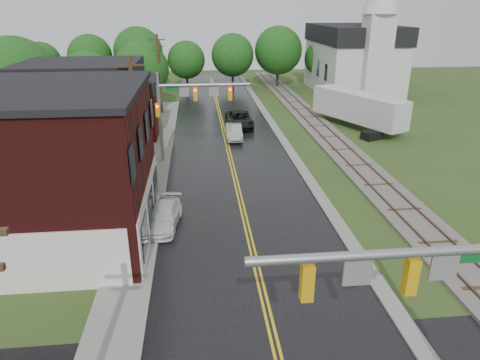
{
  "coord_description": "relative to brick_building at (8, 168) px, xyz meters",
  "views": [
    {
      "loc": [
        -2.6,
        -6.78,
        11.98
      ],
      "look_at": [
        -0.53,
        13.8,
        3.5
      ],
      "focal_mm": 32.0,
      "sensor_mm": 36.0,
      "label": 1
    }
  ],
  "objects": [
    {
      "name": "main_road",
      "position": [
        12.48,
        15.0,
        -4.15
      ],
      "size": [
        10.0,
        90.0,
        0.02
      ],
      "primitive_type": "cube",
      "color": "black",
      "rests_on": "ground"
    },
    {
      "name": "curb_right",
      "position": [
        17.88,
        20.0,
        -4.15
      ],
      "size": [
        0.8,
        70.0,
        0.12
      ],
      "primitive_type": "cube",
      "color": "gray",
      "rests_on": "ground"
    },
    {
      "name": "sidewalk_left",
      "position": [
        6.28,
        10.0,
        -4.15
      ],
      "size": [
        2.4,
        50.0,
        0.12
      ],
      "primitive_type": "cube",
      "color": "gray",
      "rests_on": "ground"
    },
    {
      "name": "brick_building",
      "position": [
        0.0,
        0.0,
        0.0
      ],
      "size": [
        14.3,
        10.3,
        8.3
      ],
      "color": "#400F0D",
      "rests_on": "ground"
    },
    {
      "name": "yellow_house",
      "position": [
        1.48,
        11.0,
        -0.95
      ],
      "size": [
        8.0,
        7.0,
        6.4
      ],
      "primitive_type": "cube",
      "color": "tan",
      "rests_on": "ground"
    },
    {
      "name": "darkred_building",
      "position": [
        2.48,
        20.0,
        -1.95
      ],
      "size": [
        7.0,
        6.0,
        4.4
      ],
      "primitive_type": "cube",
      "color": "#3F0F0C",
      "rests_on": "ground"
    },
    {
      "name": "church",
      "position": [
        32.48,
        38.74,
        1.68
      ],
      "size": [
        10.4,
        18.4,
        20.0
      ],
      "color": "silver",
      "rests_on": "ground"
    },
    {
      "name": "railroad",
      "position": [
        22.48,
        20.0,
        -4.05
      ],
      "size": [
        3.2,
        80.0,
        0.3
      ],
      "color": "#59544C",
      "rests_on": "ground"
    },
    {
      "name": "traffic_signal_near",
      "position": [
        15.96,
        -13.0,
        0.82
      ],
      "size": [
        7.34,
        0.3,
        7.2
      ],
      "color": "gray",
      "rests_on": "ground"
    },
    {
      "name": "traffic_signal_far",
      "position": [
        9.01,
        12.0,
        0.82
      ],
      "size": [
        7.34,
        0.43,
        7.2
      ],
      "color": "gray",
      "rests_on": "ground"
    },
    {
      "name": "utility_pole_b",
      "position": [
        5.68,
        7.0,
        0.57
      ],
      "size": [
        1.8,
        0.28,
        9.0
      ],
      "color": "#382616",
      "rests_on": "ground"
    },
    {
      "name": "utility_pole_c",
      "position": [
        5.68,
        29.0,
        0.57
      ],
      "size": [
        1.8,
        0.28,
        9.0
      ],
      "color": "#382616",
      "rests_on": "ground"
    },
    {
      "name": "tree_left_b",
      "position": [
        -5.36,
        16.9,
        1.57
      ],
      "size": [
        7.6,
        7.6,
        9.69
      ],
      "color": "black",
      "rests_on": "ground"
    },
    {
      "name": "tree_left_c",
      "position": [
        -1.36,
        24.9,
        0.36
      ],
      "size": [
        6.0,
        6.0,
        7.65
      ],
      "color": "black",
      "rests_on": "ground"
    },
    {
      "name": "tree_left_e",
      "position": [
        3.64,
        30.9,
        0.66
      ],
      "size": [
        6.4,
        6.4,
        8.16
      ],
      "color": "black",
      "rests_on": "ground"
    },
    {
      "name": "suv_dark",
      "position": [
        14.23,
        22.18,
        -3.36
      ],
      "size": [
        2.75,
        5.75,
        1.58
      ],
      "primitive_type": "imported",
      "rotation": [
        0.0,
        0.0,
        0.02
      ],
      "color": "black",
      "rests_on": "ground"
    },
    {
      "name": "sedan_silver",
      "position": [
        13.28,
        17.8,
        -3.45
      ],
      "size": [
        1.6,
        4.28,
        1.4
      ],
      "primitive_type": "imported",
      "rotation": [
        0.0,
        0.0,
        -0.03
      ],
      "color": "#A1A1A5",
      "rests_on": "ground"
    },
    {
      "name": "pickup_white",
      "position": [
        7.68,
        0.67,
        -3.52
      ],
      "size": [
        2.32,
        4.53,
        1.26
      ],
      "primitive_type": "imported",
      "rotation": [
        0.0,
        0.0,
        -0.13
      ],
      "color": "white",
      "rests_on": "ground"
    },
    {
      "name": "semi_trailer",
      "position": [
        26.46,
        20.51,
        -1.97
      ],
      "size": [
        7.0,
        11.34,
        3.64
      ],
      "color": "black",
      "rests_on": "ground"
    }
  ]
}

